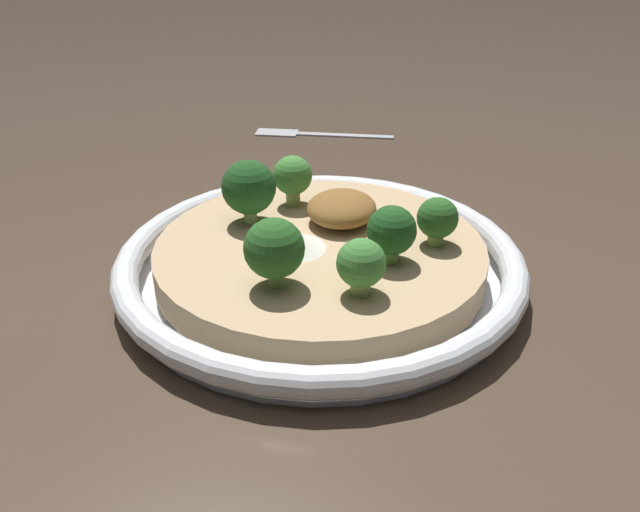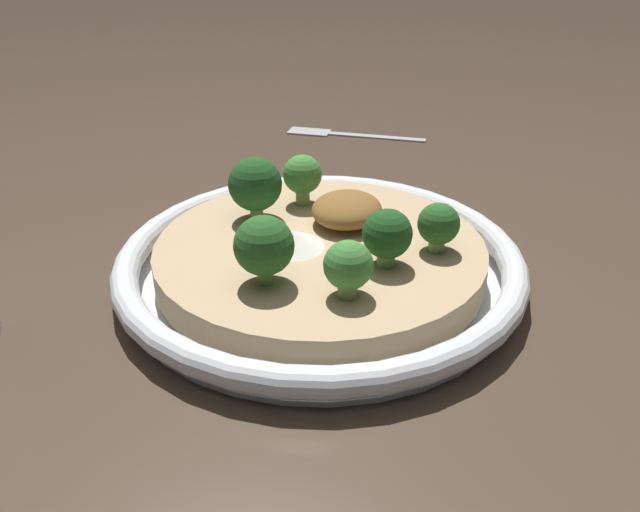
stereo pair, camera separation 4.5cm
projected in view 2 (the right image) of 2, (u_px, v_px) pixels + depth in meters
ground_plane at (320, 279)px, 0.46m from camera, size 6.00×6.00×0.00m
risotto_bowl at (320, 260)px, 0.45m from camera, size 0.29×0.29×0.03m
cheese_sprinkle at (293, 239)px, 0.44m from camera, size 0.04×0.04×0.01m
crispy_onion_garnish at (347, 209)px, 0.47m from camera, size 0.06×0.05×0.02m
broccoli_back at (255, 185)px, 0.47m from camera, size 0.04×0.04×0.05m
broccoli_left at (348, 267)px, 0.37m from camera, size 0.03×0.03×0.04m
broccoli_right at (302, 176)px, 0.49m from camera, size 0.03×0.03×0.04m
broccoli_back_left at (264, 246)px, 0.38m from camera, size 0.04×0.04×0.05m
broccoli_front_left at (387, 235)px, 0.41m from camera, size 0.03×0.03×0.04m
broccoli_front_right at (438, 225)px, 0.43m from camera, size 0.03×0.03×0.04m
fork_utensil at (341, 133)px, 0.76m from camera, size 0.04×0.17×0.00m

